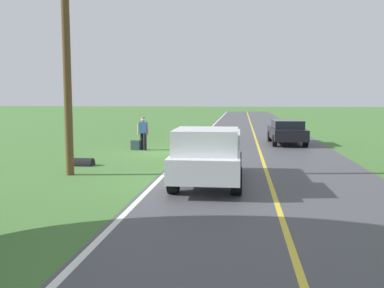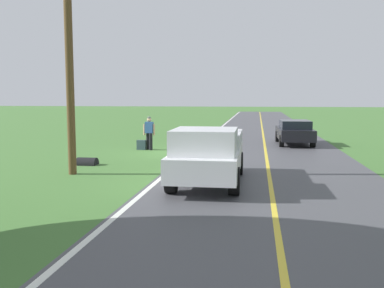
{
  "view_description": "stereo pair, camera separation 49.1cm",
  "coord_description": "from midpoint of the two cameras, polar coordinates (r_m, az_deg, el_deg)",
  "views": [
    {
      "loc": [
        -3.68,
        20.89,
        2.76
      ],
      "look_at": [
        -2.09,
        7.1,
        1.24
      ],
      "focal_mm": 40.37,
      "sensor_mm": 36.0,
      "label": 1
    },
    {
      "loc": [
        -4.16,
        20.82,
        2.76
      ],
      "look_at": [
        -2.09,
        7.1,
        1.24
      ],
      "focal_mm": 40.37,
      "sensor_mm": 36.0,
      "label": 2
    }
  ],
  "objects": [
    {
      "name": "lane_centre_line",
      "position": [
        21.05,
        10.42,
        -1.36
      ],
      "size": [
        0.14,
        117.6,
        0.0
      ],
      "primitive_type": "cube",
      "color": "gold",
      "rests_on": "ground"
    },
    {
      "name": "road_surface",
      "position": [
        21.05,
        10.42,
        -1.37
      ],
      "size": [
        7.67,
        120.0,
        0.0
      ],
      "primitive_type": "cube",
      "color": "#47474C",
      "rests_on": "ground"
    },
    {
      "name": "utility_pole_roadside",
      "position": [
        15.83,
        -15.05,
        10.93
      ],
      "size": [
        0.28,
        0.28,
        8.21
      ],
      "primitive_type": "cylinder",
      "color": "brown",
      "rests_on": "ground"
    },
    {
      "name": "hitchhiker_walking",
      "position": [
        22.56,
        -5.03,
        1.72
      ],
      "size": [
        0.62,
        0.51,
        1.75
      ],
      "color": "black",
      "rests_on": "ground"
    },
    {
      "name": "suitcase_carried",
      "position": [
        22.66,
        -6.1,
        -0.12
      ],
      "size": [
        0.46,
        0.21,
        0.51
      ],
      "primitive_type": "cube",
      "rotation": [
        0.0,
        0.0,
        1.56
      ],
      "color": "#384C56",
      "rests_on": "ground"
    },
    {
      "name": "pickup_truck_passing",
      "position": [
        13.6,
        3.15,
        -1.32
      ],
      "size": [
        2.13,
        5.41,
        1.82
      ],
      "color": "silver",
      "rests_on": "ground"
    },
    {
      "name": "ground_plane",
      "position": [
        21.4,
        -2.03,
        -1.15
      ],
      "size": [
        200.0,
        200.0,
        0.0
      ],
      "primitive_type": "plane",
      "color": "#427033"
    },
    {
      "name": "drainage_culvert",
      "position": [
        18.04,
        -12.92,
        -2.7
      ],
      "size": [
        0.8,
        0.6,
        0.6
      ],
      "primitive_type": "cylinder",
      "rotation": [
        0.0,
        1.57,
        0.0
      ],
      "color": "black",
      "rests_on": "ground"
    },
    {
      "name": "sedan_near_oncoming",
      "position": [
        25.77,
        13.91,
        1.62
      ],
      "size": [
        2.04,
        4.46,
        1.41
      ],
      "color": "black",
      "rests_on": "ground"
    },
    {
      "name": "lane_edge_line",
      "position": [
        21.24,
        0.51,
        -1.19
      ],
      "size": [
        0.16,
        117.6,
        0.0
      ],
      "primitive_type": "cube",
      "color": "silver",
      "rests_on": "ground"
    }
  ]
}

